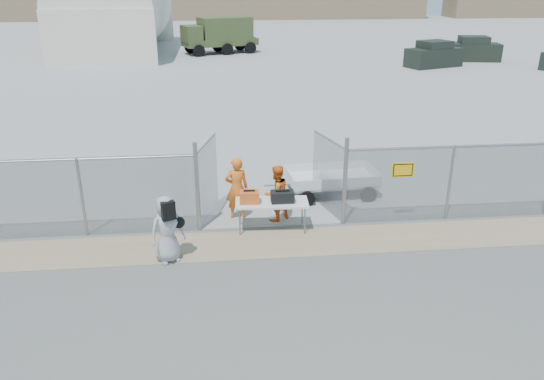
{
  "coord_description": "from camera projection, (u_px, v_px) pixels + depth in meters",
  "views": [
    {
      "loc": [
        -1.38,
        -11.2,
        6.48
      ],
      "look_at": [
        0.0,
        2.0,
        1.1
      ],
      "focal_mm": 35.0,
      "sensor_mm": 36.0,
      "label": 1
    }
  ],
  "objects": [
    {
      "name": "tarmac_inside",
      "position": [
        229.0,
        47.0,
        51.6
      ],
      "size": [
        160.0,
        80.0,
        0.01
      ],
      "primitive_type": "cube",
      "color": "#949494",
      "rests_on": "ground"
    },
    {
      "name": "visitor",
      "position": [
        167.0,
        229.0,
        12.68
      ],
      "size": [
        0.98,
        0.83,
        1.69
      ],
      "primitive_type": "imported",
      "rotation": [
        0.0,
        0.0,
        0.43
      ],
      "color": "#9B9AA2",
      "rests_on": "ground"
    },
    {
      "name": "quonset_hangar",
      "position": [
        117.0,
        5.0,
        47.29
      ],
      "size": [
        9.0,
        18.0,
        8.0
      ],
      "primitive_type": null,
      "color": "silver",
      "rests_on": "ground"
    },
    {
      "name": "parked_vehicle_near",
      "position": [
        434.0,
        54.0,
        40.08
      ],
      "size": [
        4.6,
        3.23,
        1.9
      ],
      "primitive_type": null,
      "rotation": [
        0.0,
        0.0,
        0.35
      ],
      "color": "black",
      "rests_on": "ground"
    },
    {
      "name": "chain_link_fence",
      "position": [
        272.0,
        190.0,
        14.32
      ],
      "size": [
        40.0,
        0.2,
        2.2
      ],
      "primitive_type": null,
      "color": "gray",
      "rests_on": "ground"
    },
    {
      "name": "folding_table",
      "position": [
        272.0,
        216.0,
        14.41
      ],
      "size": [
        2.0,
        0.92,
        0.83
      ],
      "primitive_type": null,
      "rotation": [
        0.0,
        0.0,
        -0.06
      ],
      "color": "silver",
      "rests_on": "ground"
    },
    {
      "name": "security_worker_left",
      "position": [
        237.0,
        188.0,
        14.96
      ],
      "size": [
        0.7,
        0.49,
        1.82
      ],
      "primitive_type": "imported",
      "rotation": [
        0.0,
        0.0,
        3.23
      ],
      "color": "orange",
      "rests_on": "ground"
    },
    {
      "name": "parked_vehicle_mid",
      "position": [
        473.0,
        49.0,
        42.99
      ],
      "size": [
        4.5,
        2.69,
        1.91
      ],
      "primitive_type": null,
      "rotation": [
        0.0,
        0.0,
        -0.2
      ],
      "color": "black",
      "rests_on": "ground"
    },
    {
      "name": "security_worker_right",
      "position": [
        276.0,
        193.0,
        14.86
      ],
      "size": [
        1.0,
        0.95,
        1.63
      ],
      "primitive_type": "imported",
      "rotation": [
        0.0,
        0.0,
        3.72
      ],
      "color": "orange",
      "rests_on": "ground"
    },
    {
      "name": "ground",
      "position": [
        281.0,
        263.0,
        12.89
      ],
      "size": [
        160.0,
        160.0,
        0.0
      ],
      "primitive_type": "plane",
      "color": "#484848"
    },
    {
      "name": "black_duffel",
      "position": [
        282.0,
        197.0,
        14.2
      ],
      "size": [
        0.62,
        0.37,
        0.3
      ],
      "primitive_type": "cube",
      "rotation": [
        0.0,
        0.0,
        0.01
      ],
      "color": "black",
      "rests_on": "folding_table"
    },
    {
      "name": "utility_trailer",
      "position": [
        331.0,
        182.0,
        16.76
      ],
      "size": [
        3.67,
        2.06,
        0.86
      ],
      "primitive_type": null,
      "rotation": [
        0.0,
        0.0,
        0.07
      ],
      "color": "silver",
      "rests_on": "ground"
    },
    {
      "name": "dirt_strip",
      "position": [
        276.0,
        243.0,
        13.81
      ],
      "size": [
        44.0,
        1.6,
        0.01
      ],
      "primitive_type": "cube",
      "color": "#978062",
      "rests_on": "ground"
    },
    {
      "name": "orange_bag",
      "position": [
        249.0,
        197.0,
        14.14
      ],
      "size": [
        0.53,
        0.37,
        0.32
      ],
      "primitive_type": "cube",
      "rotation": [
        0.0,
        0.0,
        -0.04
      ],
      "color": "#DE5921",
      "rests_on": "folding_table"
    },
    {
      "name": "military_truck",
      "position": [
        220.0,
        36.0,
        46.9
      ],
      "size": [
        6.91,
        4.41,
        3.09
      ],
      "primitive_type": null,
      "rotation": [
        0.0,
        0.0,
        0.34
      ],
      "color": "#3C4B26",
      "rests_on": "ground"
    }
  ]
}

